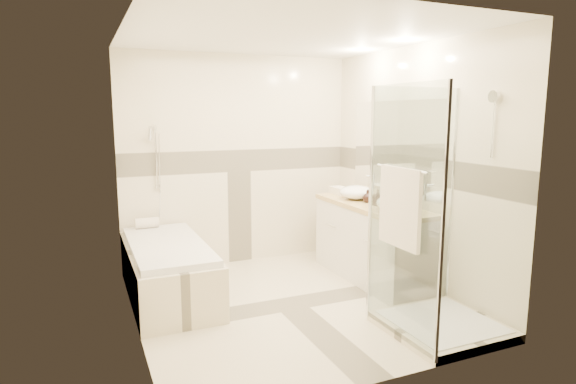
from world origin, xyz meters
name	(u,v)px	position (x,y,z in m)	size (l,w,h in m)	color
room	(294,174)	(0.06, 0.01, 1.26)	(2.82, 3.02, 2.52)	beige
bathtub	(168,267)	(-1.02, 0.65, 0.31)	(0.75, 1.70, 0.56)	beige
vanity	(372,241)	(1.12, 0.30, 0.43)	(0.58, 1.62, 0.85)	silver
shower_enclosure	(427,273)	(0.83, -0.97, 0.51)	(0.96, 0.93, 2.04)	beige
vessel_sink_near	(356,192)	(1.10, 0.60, 0.93)	(0.39, 0.39, 0.16)	white
vessel_sink_far	(398,203)	(1.10, -0.17, 0.93)	(0.42, 0.42, 0.17)	white
faucet_near	(373,184)	(1.32, 0.60, 1.01)	(0.11, 0.03, 0.27)	silver
faucet_far	(416,195)	(1.32, -0.17, 1.00)	(0.11, 0.03, 0.26)	silver
amenity_bottle_a	(378,197)	(1.10, 0.18, 0.94)	(0.08, 0.08, 0.17)	black
amenity_bottle_b	(368,196)	(1.10, 0.37, 0.92)	(0.11, 0.11, 0.14)	black
folded_towels	(340,190)	(1.10, 0.99, 0.89)	(0.16, 0.26, 0.08)	white
rolled_towel	(147,223)	(-1.12, 1.36, 0.62)	(0.11, 0.11, 0.25)	white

